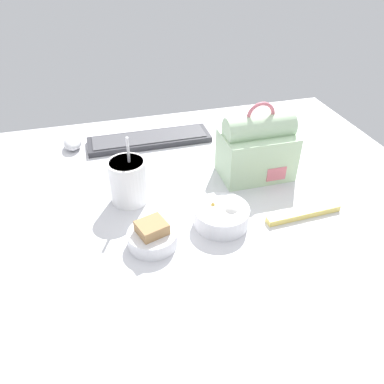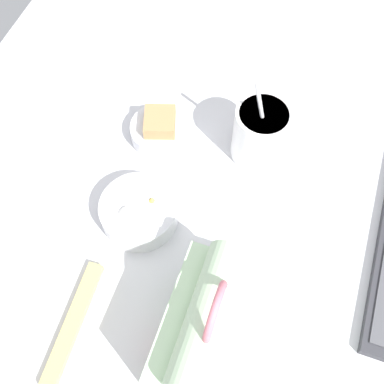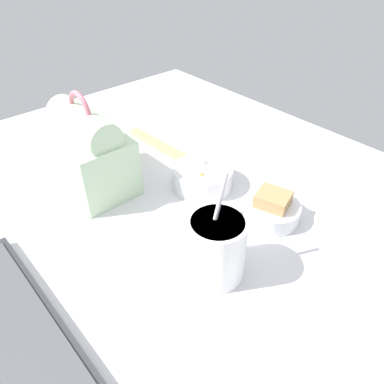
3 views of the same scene
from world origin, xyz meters
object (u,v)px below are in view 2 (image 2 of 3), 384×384
(chopstick_case, at_px, (73,324))
(soup_cup, at_px, (260,133))
(lunch_bag, at_px, (212,330))
(bento_bowl_snacks, at_px, (139,212))
(bento_bowl_sandwich, at_px, (161,130))

(chopstick_case, bearing_deg, soup_cup, 155.70)
(lunch_bag, relative_size, chopstick_case, 1.11)
(lunch_bag, distance_m, chopstick_case, 0.23)
(lunch_bag, relative_size, soup_cup, 1.14)
(chopstick_case, bearing_deg, bento_bowl_snacks, 172.02)
(bento_bowl_snacks, relative_size, chopstick_case, 0.66)
(soup_cup, xyz_separation_m, bento_bowl_snacks, (0.20, -0.15, -0.04))
(lunch_bag, bearing_deg, chopstick_case, -78.36)
(bento_bowl_snacks, bearing_deg, soup_cup, 142.29)
(bento_bowl_sandwich, bearing_deg, lunch_bag, 31.73)
(chopstick_case, bearing_deg, bento_bowl_sandwich, 179.71)
(bento_bowl_sandwich, distance_m, bento_bowl_snacks, 0.18)
(lunch_bag, bearing_deg, bento_bowl_snacks, -132.08)
(soup_cup, xyz_separation_m, bento_bowl_sandwich, (0.03, -0.18, -0.04))
(lunch_bag, bearing_deg, soup_cup, -175.86)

